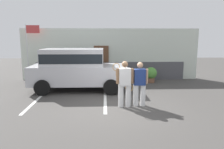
% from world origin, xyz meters
% --- Properties ---
extents(ground_plane, '(40.00, 40.00, 0.00)m').
position_xyz_m(ground_plane, '(0.00, 0.00, 0.00)').
color(ground_plane, '#423F3D').
extents(parking_stripe_0, '(0.12, 4.40, 0.01)m').
position_xyz_m(parking_stripe_0, '(-3.23, 1.50, 0.00)').
color(parking_stripe_0, silver).
rests_on(parking_stripe_0, ground_plane).
extents(parking_stripe_1, '(0.12, 4.40, 0.01)m').
position_xyz_m(parking_stripe_1, '(-0.36, 1.50, 0.00)').
color(parking_stripe_1, silver).
rests_on(parking_stripe_1, ground_plane).
extents(house_frontage, '(10.86, 0.40, 3.14)m').
position_xyz_m(house_frontage, '(-0.01, 5.60, 1.47)').
color(house_frontage, silver).
rests_on(house_frontage, ground_plane).
extents(parked_suv, '(4.61, 2.17, 2.05)m').
position_xyz_m(parked_suv, '(-1.75, 2.78, 1.15)').
color(parked_suv, '#B7B7BC').
rests_on(parked_suv, ground_plane).
extents(tennis_player_man, '(0.78, 0.29, 1.73)m').
position_xyz_m(tennis_player_man, '(0.37, 0.12, 0.90)').
color(tennis_player_man, white).
rests_on(tennis_player_man, ground_plane).
extents(tennis_player_woman, '(0.88, 0.27, 1.68)m').
position_xyz_m(tennis_player_woman, '(0.94, 0.21, 0.87)').
color(tennis_player_woman, white).
rests_on(tennis_player_woman, ground_plane).
extents(potted_plant_by_porch, '(0.68, 0.68, 0.90)m').
position_xyz_m(potted_plant_by_porch, '(2.32, 4.47, 0.50)').
color(potted_plant_by_porch, brown).
rests_on(potted_plant_by_porch, ground_plane).
extents(flag_pole, '(0.80, 0.05, 3.35)m').
position_xyz_m(flag_pole, '(-4.74, 5.13, 2.30)').
color(flag_pole, silver).
rests_on(flag_pole, ground_plane).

